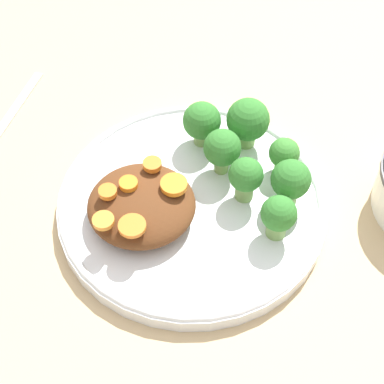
# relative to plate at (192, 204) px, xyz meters

# --- Properties ---
(ground_plane) EXTENTS (4.00, 4.00, 0.00)m
(ground_plane) POSITION_rel_plate_xyz_m (0.00, 0.00, -0.01)
(ground_plane) COLOR tan
(plate) EXTENTS (0.28, 0.28, 0.02)m
(plate) POSITION_rel_plate_xyz_m (0.00, 0.00, 0.00)
(plate) COLOR white
(plate) RESTS_ON ground_plane
(stew_mound) EXTENTS (0.11, 0.10, 0.03)m
(stew_mound) POSITION_rel_plate_xyz_m (0.05, 0.01, 0.02)
(stew_mound) COLOR #5B3319
(stew_mound) RESTS_ON plate
(broccoli_floret_0) EXTENTS (0.04, 0.04, 0.05)m
(broccoli_floret_0) POSITION_rel_plate_xyz_m (-0.05, 0.00, 0.04)
(broccoli_floret_0) COLOR #759E51
(broccoli_floret_0) RESTS_ON plate
(broccoli_floret_1) EXTENTS (0.04, 0.04, 0.05)m
(broccoli_floret_1) POSITION_rel_plate_xyz_m (-0.04, -0.04, 0.04)
(broccoli_floret_1) COLOR #759E51
(broccoli_floret_1) RESTS_ON plate
(broccoli_floret_2) EXTENTS (0.04, 0.04, 0.05)m
(broccoli_floret_2) POSITION_rel_plate_xyz_m (-0.08, 0.05, 0.03)
(broccoli_floret_2) COLOR #759E51
(broccoli_floret_2) RESTS_ON plate
(broccoli_floret_3) EXTENTS (0.04, 0.04, 0.05)m
(broccoli_floret_3) POSITION_rel_plate_xyz_m (-0.02, -0.08, 0.04)
(broccoli_floret_3) COLOR #7FA85B
(broccoli_floret_3) RESTS_ON plate
(broccoli_floret_4) EXTENTS (0.04, 0.04, 0.06)m
(broccoli_floret_4) POSITION_rel_plate_xyz_m (-0.10, 0.01, 0.04)
(broccoli_floret_4) COLOR #759E51
(broccoli_floret_4) RESTS_ON plate
(broccoli_floret_5) EXTENTS (0.05, 0.05, 0.06)m
(broccoli_floret_5) POSITION_rel_plate_xyz_m (-0.07, -0.07, 0.04)
(broccoli_floret_5) COLOR #7FA85B
(broccoli_floret_5) RESTS_ON plate
(broccoli_floret_6) EXTENTS (0.03, 0.03, 0.04)m
(broccoli_floret_6) POSITION_rel_plate_xyz_m (-0.10, -0.03, 0.03)
(broccoli_floret_6) COLOR #759E51
(broccoli_floret_6) RESTS_ON plate
(carrot_slice_0) EXTENTS (0.03, 0.03, 0.01)m
(carrot_slice_0) POSITION_rel_plate_xyz_m (0.02, 0.01, 0.04)
(carrot_slice_0) COLOR orange
(carrot_slice_0) RESTS_ON stew_mound
(carrot_slice_1) EXTENTS (0.02, 0.02, 0.01)m
(carrot_slice_1) POSITION_rel_plate_xyz_m (0.06, 0.00, 0.04)
(carrot_slice_1) COLOR orange
(carrot_slice_1) RESTS_ON stew_mound
(carrot_slice_2) EXTENTS (0.02, 0.02, 0.01)m
(carrot_slice_2) POSITION_rel_plate_xyz_m (0.04, -0.02, 0.04)
(carrot_slice_2) COLOR orange
(carrot_slice_2) RESTS_ON stew_mound
(carrot_slice_3) EXTENTS (0.03, 0.03, 0.00)m
(carrot_slice_3) POSITION_rel_plate_xyz_m (0.06, 0.05, 0.04)
(carrot_slice_3) COLOR orange
(carrot_slice_3) RESTS_ON stew_mound
(carrot_slice_4) EXTENTS (0.02, 0.02, 0.01)m
(carrot_slice_4) POSITION_rel_plate_xyz_m (0.09, 0.04, 0.04)
(carrot_slice_4) COLOR orange
(carrot_slice_4) RESTS_ON stew_mound
(carrot_slice_5) EXTENTS (0.02, 0.02, 0.01)m
(carrot_slice_5) POSITION_rel_plate_xyz_m (0.08, 0.01, 0.04)
(carrot_slice_5) COLOR orange
(carrot_slice_5) RESTS_ON stew_mound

